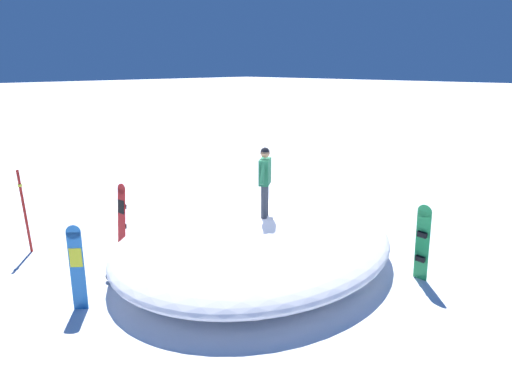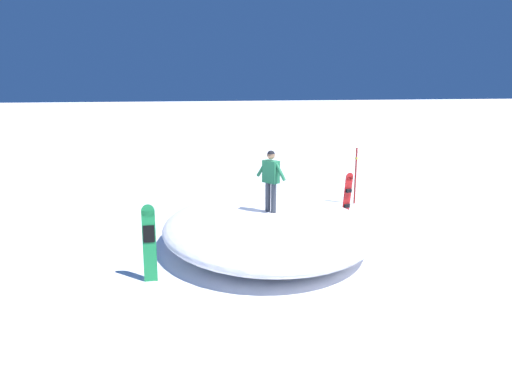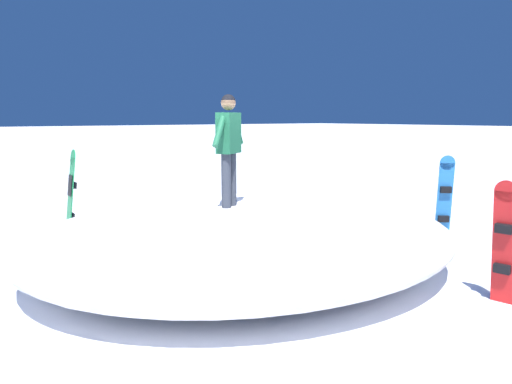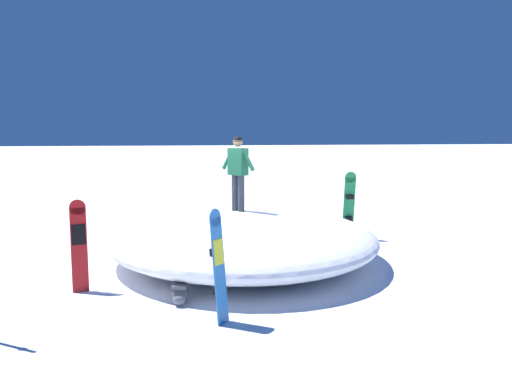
# 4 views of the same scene
# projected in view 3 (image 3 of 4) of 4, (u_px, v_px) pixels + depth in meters

# --- Properties ---
(ground) EXTENTS (240.00, 240.00, 0.00)m
(ground) POSITION_uv_depth(u_px,v_px,m) (221.00, 271.00, 7.43)
(ground) COLOR white
(snow_mound) EXTENTS (7.24, 6.28, 1.00)m
(snow_mound) POSITION_uv_depth(u_px,v_px,m) (246.00, 236.00, 7.56)
(snow_mound) COLOR white
(snow_mound) RESTS_ON ground
(snowboarder_standing) EXTENTS (0.88, 0.60, 1.63)m
(snowboarder_standing) POSITION_uv_depth(u_px,v_px,m) (229.00, 141.00, 7.14)
(snowboarder_standing) COLOR #333842
(snowboarder_standing) RESTS_ON snow_mound
(snowboard_primary_upright) EXTENTS (0.24, 0.31, 1.72)m
(snowboard_primary_upright) POSITION_uv_depth(u_px,v_px,m) (71.00, 195.00, 8.99)
(snowboard_primary_upright) COLOR #1E8C47
(snowboard_primary_upright) RESTS_ON ground
(snowboard_secondary_upright) EXTENTS (0.30, 0.29, 1.63)m
(snowboard_secondary_upright) POSITION_uv_depth(u_px,v_px,m) (445.00, 199.00, 8.86)
(snowboard_secondary_upright) COLOR #2672BF
(snowboard_secondary_upright) RESTS_ON ground
(snowboard_tertiary_upright) EXTENTS (0.24, 0.30, 1.57)m
(snowboard_tertiary_upright) POSITION_uv_depth(u_px,v_px,m) (504.00, 241.00, 6.00)
(snowboard_tertiary_upright) COLOR red
(snowboard_tertiary_upright) RESTS_ON ground
(backpack_near) EXTENTS (0.70, 0.34, 0.32)m
(backpack_near) POSITION_uv_depth(u_px,v_px,m) (434.00, 250.00, 8.00)
(backpack_near) COLOR #4C4C51
(backpack_near) RESTS_ON ground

